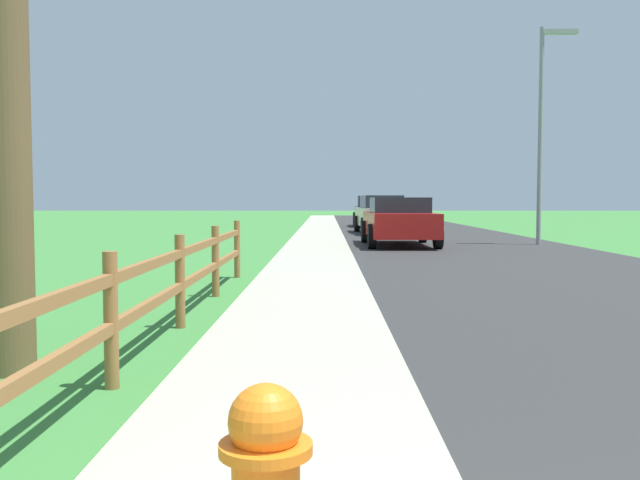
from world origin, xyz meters
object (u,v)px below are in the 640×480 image
object	(u,v)px
parked_suv_red	(399,221)
parked_car_beige	(381,214)
street_lamp	(544,117)
parked_car_black	(374,211)

from	to	relation	value
parked_suv_red	parked_car_beige	xyz separation A→B (m)	(0.07, 7.70, 0.05)
street_lamp	parked_car_black	bearing A→B (deg)	106.35
parked_car_beige	street_lamp	distance (m)	9.13
parked_car_black	parked_car_beige	bearing A→B (deg)	-91.58
parked_car_beige	parked_suv_red	bearing A→B (deg)	-90.50
parked_suv_red	parked_car_black	distance (m)	15.07
parked_car_black	street_lamp	xyz separation A→B (m)	(4.30, -14.64, 3.21)
parked_suv_red	parked_car_beige	size ratio (longest dim) A/B	0.95
parked_suv_red	parked_car_black	xyz separation A→B (m)	(0.27, 15.07, 0.04)
parked_suv_red	street_lamp	size ratio (longest dim) A/B	0.70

